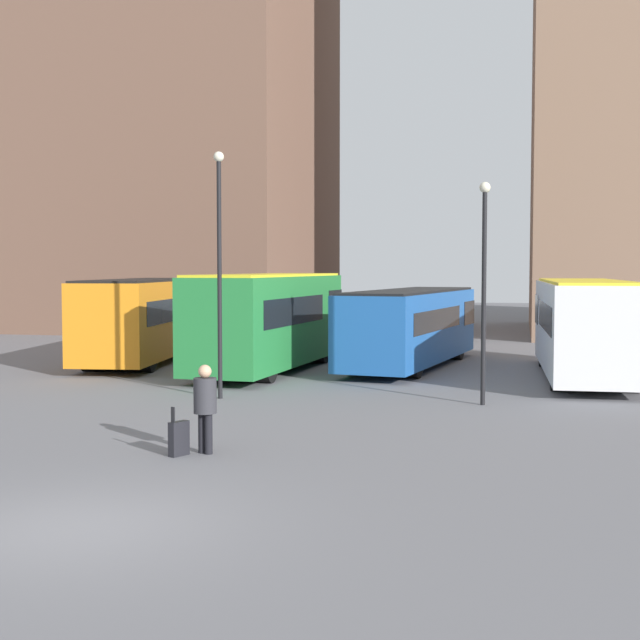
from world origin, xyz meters
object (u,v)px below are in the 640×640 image
object	(u,v)px
bus_2	(411,325)
suitcase	(179,438)
bus_1	(270,319)
bus_3	(584,325)
lamp_post_0	(219,257)
bus_0	(143,318)
traveler	(205,401)
lamp_post_1	(484,275)

from	to	relation	value
bus_2	suitcase	bearing A→B (deg)	179.92
bus_1	bus_3	distance (m)	10.36
bus_3	lamp_post_0	bearing A→B (deg)	122.90
bus_1	lamp_post_0	bearing A→B (deg)	-172.08
bus_0	bus_1	bearing A→B (deg)	-113.05
bus_1	bus_2	world-z (taller)	bus_1
traveler	suitcase	xyz separation A→B (m)	(-0.42, -0.31, -0.68)
suitcase	bus_2	bearing A→B (deg)	16.20
suitcase	bus_1	bearing A→B (deg)	33.77
bus_0	bus_2	world-z (taller)	bus_0
bus_0	bus_1	world-z (taller)	bus_1
bus_3	lamp_post_1	size ratio (longest dim) A/B	1.81
bus_1	lamp_post_1	distance (m)	9.75
bus_0	bus_1	xyz separation A→B (m)	(5.31, -1.49, 0.11)
traveler	suitcase	size ratio (longest dim) A/B	1.80
bus_1	bus_0	bearing A→B (deg)	78.03
bus_2	bus_0	bearing A→B (deg)	103.51
bus_3	bus_2	bearing A→B (deg)	68.98
lamp_post_0	traveler	bearing A→B (deg)	-73.09
bus_3	lamp_post_1	distance (m)	7.24
bus_3	traveler	distance (m)	15.77
traveler	bus_2	bearing A→B (deg)	17.53
lamp_post_0	lamp_post_1	xyz separation A→B (m)	(6.98, 0.42, -0.47)
traveler	lamp_post_1	xyz separation A→B (m)	(4.90, 7.27, 2.35)
bus_3	lamp_post_1	bearing A→B (deg)	153.87
suitcase	lamp_post_0	distance (m)	8.13
bus_1	suitcase	world-z (taller)	bus_1
lamp_post_1	bus_1	bearing A→B (deg)	140.75
bus_1	bus_2	size ratio (longest dim) A/B	0.95
lamp_post_1	traveler	bearing A→B (deg)	-123.98
bus_1	lamp_post_0	world-z (taller)	lamp_post_0
bus_2	traveler	bearing A→B (deg)	-178.76
bus_0	lamp_post_1	distance (m)	14.94
traveler	suitcase	bearing A→B (deg)	151.06
bus_1	traveler	world-z (taller)	bus_1
bus_3	lamp_post_1	world-z (taller)	lamp_post_1
traveler	lamp_post_1	world-z (taller)	lamp_post_1
lamp_post_0	bus_0	bearing A→B (deg)	125.86
bus_2	bus_3	xyz separation A→B (m)	(5.78, -2.01, 0.20)
bus_2	bus_3	size ratio (longest dim) A/B	1.00
bus_1	bus_2	distance (m)	5.15
bus_2	suitcase	world-z (taller)	bus_2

